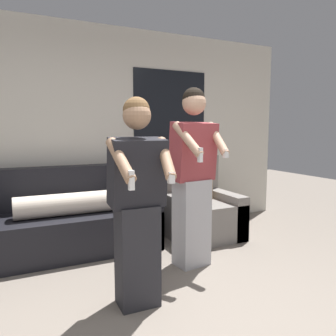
% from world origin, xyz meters
% --- Properties ---
extents(wall_back, '(5.78, 0.07, 2.70)m').
position_xyz_m(wall_back, '(0.02, 2.64, 1.35)').
color(wall_back, beige).
rests_on(wall_back, ground_plane).
extents(couch, '(2.01, 0.89, 0.94)m').
position_xyz_m(couch, '(-0.45, 2.16, 0.33)').
color(couch, black).
rests_on(couch, ground_plane).
extents(armchair, '(0.86, 0.89, 1.02)m').
position_xyz_m(armchair, '(1.18, 1.98, 0.33)').
color(armchair, slate).
rests_on(armchair, ground_plane).
extents(person_left, '(0.48, 0.47, 1.62)m').
position_xyz_m(person_left, '(-0.12, 0.69, 0.82)').
color(person_left, '#28282D').
rests_on(person_left, ground_plane).
extents(person_right, '(0.50, 0.52, 1.78)m').
position_xyz_m(person_right, '(0.64, 1.18, 0.91)').
color(person_right, '#B2B2B7').
rests_on(person_right, ground_plane).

